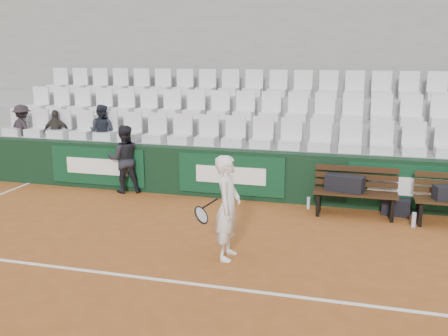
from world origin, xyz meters
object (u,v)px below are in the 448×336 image
(sports_bag_left, at_px, (345,183))
(water_bottle_near, at_px, (308,203))
(water_bottle_far, at_px, (414,220))
(tennis_player, at_px, (228,208))
(bench_left, at_px, (355,204))
(spectator_b, at_px, (55,114))
(sports_bag_ground, at_px, (396,207))
(spectator_a, at_px, (21,110))
(ball_kid, at_px, (125,159))
(spectator_c, at_px, (101,112))

(sports_bag_left, distance_m, water_bottle_near, 0.84)
(water_bottle_far, bearing_deg, tennis_player, -142.96)
(bench_left, bearing_deg, spectator_b, 171.11)
(sports_bag_ground, bearing_deg, sports_bag_left, -166.73)
(sports_bag_left, bearing_deg, spectator_a, 172.15)
(water_bottle_far, xyz_separation_m, tennis_player, (-2.77, -2.09, 0.64))
(bench_left, relative_size, spectator_a, 1.27)
(ball_kid, height_order, spectator_b, spectator_b)
(bench_left, relative_size, spectator_c, 1.21)
(sports_bag_ground, distance_m, spectator_c, 6.64)
(tennis_player, xyz_separation_m, spectator_c, (-3.90, 3.54, 0.85))
(tennis_player, height_order, spectator_a, spectator_a)
(spectator_a, xyz_separation_m, spectator_b, (0.91, 0.00, -0.05))
(bench_left, height_order, sports_bag_left, sports_bag_left)
(ball_kid, bearing_deg, spectator_c, -61.49)
(water_bottle_far, height_order, ball_kid, ball_kid)
(bench_left, xyz_separation_m, water_bottle_far, (1.00, -0.38, -0.09))
(bench_left, relative_size, spectator_b, 1.39)
(water_bottle_far, bearing_deg, spectator_a, 170.62)
(water_bottle_near, height_order, ball_kid, ball_kid)
(sports_bag_ground, relative_size, water_bottle_near, 2.18)
(sports_bag_left, distance_m, sports_bag_ground, 1.07)
(spectator_b, bearing_deg, sports_bag_ground, 155.68)
(ball_kid, bearing_deg, water_bottle_near, 154.75)
(water_bottle_far, bearing_deg, bench_left, 159.39)
(bench_left, relative_size, ball_kid, 1.04)
(sports_bag_left, relative_size, sports_bag_ground, 1.37)
(water_bottle_far, xyz_separation_m, spectator_b, (-7.86, 1.45, 1.41))
(sports_bag_left, distance_m, spectator_c, 5.67)
(spectator_b, bearing_deg, sports_bag_left, 152.92)
(spectator_c, bearing_deg, sports_bag_ground, 173.24)
(sports_bag_ground, relative_size, tennis_player, 0.32)
(tennis_player, xyz_separation_m, ball_kid, (-3.01, 2.83, -0.04))
(water_bottle_far, distance_m, spectator_c, 6.99)
(water_bottle_far, bearing_deg, ball_kid, 172.73)
(water_bottle_far, height_order, spectator_a, spectator_a)
(bench_left, distance_m, tennis_player, 3.09)
(sports_bag_ground, bearing_deg, ball_kid, 178.87)
(sports_bag_left, xyz_separation_m, water_bottle_far, (1.20, -0.40, -0.46))
(ball_kid, bearing_deg, sports_bag_left, 152.91)
(ball_kid, bearing_deg, spectator_a, -36.30)
(sports_bag_left, distance_m, water_bottle_far, 1.35)
(tennis_player, distance_m, spectator_c, 5.34)
(bench_left, xyz_separation_m, water_bottle_near, (-0.86, 0.20, -0.11))
(sports_bag_left, height_order, spectator_c, spectator_c)
(water_bottle_near, xyz_separation_m, water_bottle_far, (1.86, -0.58, 0.02))
(bench_left, height_order, tennis_player, tennis_player)
(spectator_a, bearing_deg, sports_bag_left, -169.31)
(water_bottle_near, distance_m, spectator_b, 6.23)
(ball_kid, xyz_separation_m, spectator_a, (-2.99, 0.71, 0.86))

